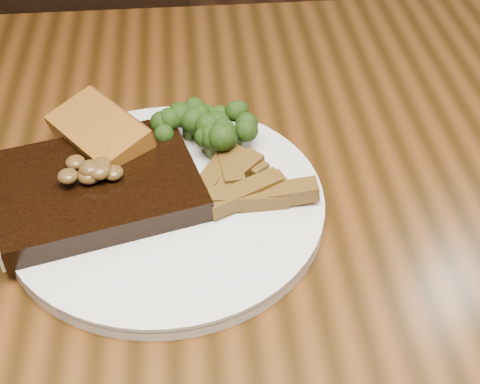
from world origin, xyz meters
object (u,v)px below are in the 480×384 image
object	(u,v)px
chair_far	(87,85)
garlic_bread	(102,147)
steak	(98,187)
dining_table	(223,286)
potato_wedges	(252,183)
plate	(167,206)

from	to	relation	value
chair_far	garlic_bread	bearing A→B (deg)	106.80
chair_far	steak	xyz separation A→B (m)	(0.10, -0.61, 0.28)
garlic_bread	chair_far	bearing A→B (deg)	153.03
chair_far	dining_table	bearing A→B (deg)	115.02
chair_far	potato_wedges	distance (m)	0.72
dining_table	chair_far	world-z (taller)	chair_far
plate	potato_wedges	distance (m)	0.09
chair_far	steak	distance (m)	0.67
plate	garlic_bread	bearing A→B (deg)	130.58
chair_far	steak	size ratio (longest dim) A/B	4.83
steak	potato_wedges	xyz separation A→B (m)	(0.15, -0.01, -0.00)
chair_far	garlic_bread	world-z (taller)	chair_far
steak	chair_far	bearing A→B (deg)	84.67
steak	garlic_bread	world-z (taller)	steak
garlic_bread	potato_wedges	world-z (taller)	same
steak	garlic_bread	bearing A→B (deg)	75.69
plate	steak	xyz separation A→B (m)	(-0.06, 0.01, 0.02)
potato_wedges	steak	bearing A→B (deg)	177.90
potato_wedges	chair_far	bearing A→B (deg)	112.01
plate	garlic_bread	distance (m)	0.10
dining_table	garlic_bread	world-z (taller)	garlic_bread
garlic_bread	steak	bearing A→B (deg)	-37.00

